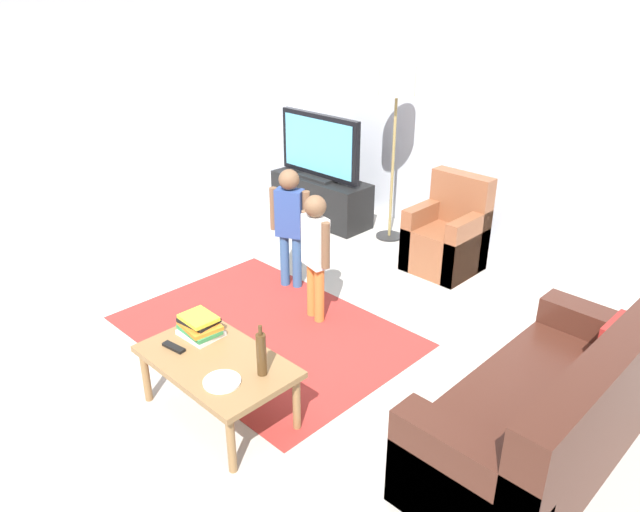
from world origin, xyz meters
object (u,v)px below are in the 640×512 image
Objects in this scene: tv_stand at (321,199)px; plate at (222,382)px; armchair at (448,239)px; floor_lamp at (397,90)px; coffee_table at (217,365)px; tv at (320,147)px; child_center at (315,247)px; book_stack at (200,326)px; tv_remote at (174,347)px; couch at (555,419)px; bottle at (261,354)px; child_near_tv at (290,218)px.

tv_stand is 5.45× the size of plate.
armchair is 1.52m from floor_lamp.
plate reaches higher than coffee_table.
coffee_table is at bearing 151.42° from plate.
tv is at bearing -168.86° from floor_lamp.
tv_stand is 2.22m from child_center.
book_stack is 0.56m from plate.
armchair is at bearing 87.56° from book_stack.
coffee_table is at bearing -56.32° from tv_stand.
book_stack is at bearing -92.44° from armchair.
tv_remote is at bearing -85.92° from book_stack.
child_center is (-2.08, 0.17, 0.35)m from couch.
tv is 1.10× the size of coffee_table.
book_stack is at bearing -179.37° from bottle.
tv_stand is 3.99m from couch.
coffee_table is 0.39m from bottle.
floor_lamp is at bearing 9.82° from tv_stand.
book_stack is at bearing -64.93° from child_near_tv.
bottle is (1.28, -1.41, -0.09)m from child_near_tv.
bottle is at bearing -50.89° from tv.
child_near_tv is at bearing -54.47° from tv.
child_near_tv reaches higher than coffee_table.
floor_lamp is 8.09× the size of plate.
tv is at bearing 120.39° from book_stack.
tv is 4.02m from couch.
armchair is at bearing 137.17° from couch.
bottle is (-1.36, -1.00, 0.27)m from couch.
tv is at bearing -90.00° from tv_stand.
floor_lamp is at bearing 144.72° from couch.
child_near_tv reaches higher than plate.
child_center reaches higher than plate.
child_center is at bearing 86.81° from tv_remote.
bottle is 0.28m from plate.
floor_lamp is 1.63× the size of child_near_tv.
bottle is (2.22, -2.75, 0.32)m from tv_stand.
tv_stand is 1.58m from floor_lamp.
tv is (-0.00, -0.02, 0.60)m from tv_stand.
tv is 3.40m from tv_remote.
tv_stand is at bearing -170.18° from floor_lamp.
child_near_tv is (0.07, -1.49, -0.89)m from floor_lamp.
tv is 2.18m from child_center.
child_near_tv reaches higher than tv_stand.
tv is at bearing 110.45° from tv_remote.
bottle is at bearing 65.62° from plate.
floor_lamp is at bearing 92.50° from child_near_tv.
child_center is at bearing 95.33° from book_stack.
tv_remote is at bearing 180.00° from plate.
bottle is (0.50, -2.72, 0.26)m from armchair.
tv is 1.81m from armchair.
armchair is at bearing 93.64° from coffee_table.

